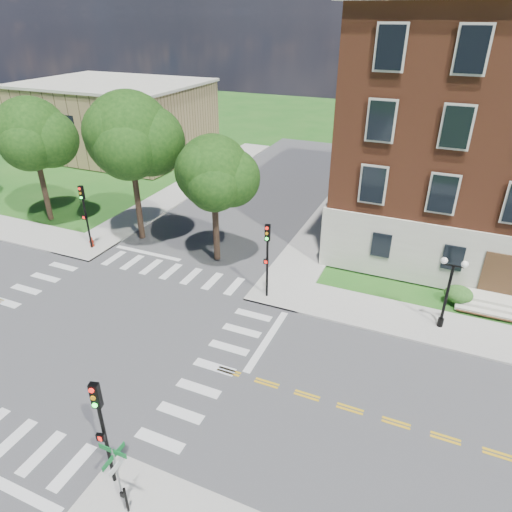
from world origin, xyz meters
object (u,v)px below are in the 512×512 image
at_px(twin_lamp_west, 448,289).
at_px(traffic_signal_nw, 85,209).
at_px(traffic_signal_se, 101,422).
at_px(fire_hydrant, 92,242).
at_px(push_button_post, 126,499).
at_px(street_sign_pole, 116,468).
at_px(traffic_signal_ne, 267,252).

bearing_deg(twin_lamp_west, traffic_signal_nw, -179.71).
bearing_deg(traffic_signal_se, fire_hydrant, 133.21).
xyz_separation_m(traffic_signal_nw, push_button_post, (15.18, -15.57, -2.39)).
relative_size(traffic_signal_se, twin_lamp_west, 1.13).
relative_size(traffic_signal_se, street_sign_pole, 1.55).
relative_size(traffic_signal_ne, fire_hydrant, 6.40).
xyz_separation_m(traffic_signal_nw, fire_hydrant, (-0.10, 0.17, -2.72)).
bearing_deg(traffic_signal_nw, fire_hydrant, 119.65).
bearing_deg(traffic_signal_nw, twin_lamp_west, 0.29).
distance_m(twin_lamp_west, street_sign_pole, 18.29).
distance_m(twin_lamp_west, push_button_post, 18.32).
height_order(traffic_signal_ne, twin_lamp_west, traffic_signal_ne).
relative_size(traffic_signal_nw, twin_lamp_west, 1.13).
bearing_deg(traffic_signal_ne, twin_lamp_west, 5.74).
distance_m(traffic_signal_se, fire_hydrant, 20.72).
bearing_deg(street_sign_pole, twin_lamp_west, 58.99).
relative_size(traffic_signal_se, push_button_post, 4.00).
bearing_deg(traffic_signal_se, push_button_post, -32.57).
relative_size(traffic_signal_nw, push_button_post, 4.00).
distance_m(traffic_signal_nw, street_sign_pole, 21.65).
height_order(traffic_signal_nw, push_button_post, traffic_signal_nw).
height_order(traffic_signal_ne, street_sign_pole, traffic_signal_ne).
relative_size(twin_lamp_west, street_sign_pole, 1.36).
height_order(traffic_signal_se, traffic_signal_nw, same).
xyz_separation_m(street_sign_pole, fire_hydrant, (-15.14, 15.72, -1.84)).
relative_size(traffic_signal_se, traffic_signal_ne, 1.00).
xyz_separation_m(traffic_signal_ne, push_button_post, (0.75, -14.69, -2.39)).
bearing_deg(twin_lamp_west, fire_hydrant, 179.88).
relative_size(twin_lamp_west, push_button_post, 3.53).
distance_m(traffic_signal_ne, twin_lamp_west, 10.10).
distance_m(traffic_signal_nw, twin_lamp_west, 24.47).
xyz_separation_m(traffic_signal_ne, traffic_signal_nw, (-14.43, 0.88, 0.00)).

